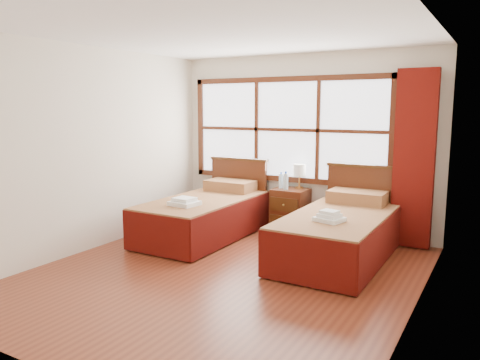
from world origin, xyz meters
The scene contains 15 objects.
floor centered at (0.00, 0.00, 0.00)m, with size 4.50×4.50×0.00m, color brown.
ceiling centered at (0.00, 0.00, 2.60)m, with size 4.50×4.50×0.00m, color white.
wall_back centered at (0.00, 2.25, 1.30)m, with size 4.00×4.00×0.00m, color silver.
wall_left centered at (-2.00, 0.00, 1.30)m, with size 4.50×4.50×0.00m, color silver.
wall_right centered at (2.00, 0.00, 1.30)m, with size 4.50×4.50×0.00m, color silver.
window centered at (-0.25, 2.21, 1.50)m, with size 3.16×0.06×1.56m.
curtain centered at (1.60, 2.11, 1.17)m, with size 0.50×0.16×2.30m, color #610F09.
bed_left centered at (-1.03, 1.20, 0.32)m, with size 1.07×2.09×1.04m.
bed_right centered at (0.94, 1.20, 0.32)m, with size 1.09×2.11×1.06m.
nightstand centered at (-0.08, 1.99, 0.33)m, with size 0.49×0.48×0.65m.
towels_left centered at (-1.00, 0.65, 0.60)m, with size 0.37×0.33×0.10m.
towels_right centered at (0.95, 0.74, 0.61)m, with size 0.35×0.32×0.12m.
lamp centered at (0.00, 2.13, 0.90)m, with size 0.18×0.18×0.36m.
bottle_near centered at (-0.23, 1.99, 0.76)m, with size 0.06×0.06×0.24m.
bottle_far centered at (-0.12, 1.93, 0.77)m, with size 0.07×0.07×0.27m.
Camera 1 is at (2.64, -4.21, 1.84)m, focal length 35.00 mm.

